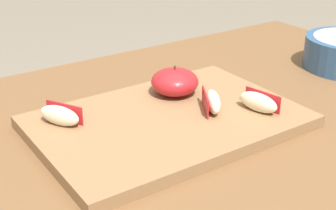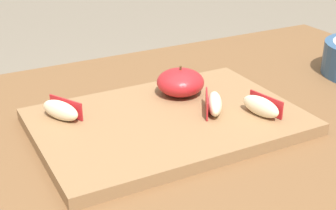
{
  "view_description": "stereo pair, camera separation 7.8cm",
  "coord_description": "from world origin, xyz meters",
  "px_view_note": "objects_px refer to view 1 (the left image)",
  "views": [
    {
      "loc": [
        -0.37,
        -0.57,
        1.14
      ],
      "look_at": [
        0.02,
        0.01,
        0.81
      ],
      "focal_mm": 51.62,
      "sensor_mm": 36.0,
      "label": 1
    },
    {
      "loc": [
        -0.31,
        -0.61,
        1.14
      ],
      "look_at": [
        0.02,
        0.01,
        0.81
      ],
      "focal_mm": 51.62,
      "sensor_mm": 36.0,
      "label": 2
    }
  ],
  "objects_px": {
    "apple_wedge_right": "(60,115)",
    "apple_wedge_left": "(259,102)",
    "apple_half_skin_up": "(175,82)",
    "cutting_board": "(168,122)",
    "apple_wedge_near_knife": "(212,102)"
  },
  "relations": [
    {
      "from": "apple_half_skin_up",
      "to": "apple_wedge_near_knife",
      "type": "height_order",
      "value": "apple_half_skin_up"
    },
    {
      "from": "cutting_board",
      "to": "apple_wedge_near_knife",
      "type": "xyz_separation_m",
      "value": [
        0.07,
        -0.02,
        0.03
      ]
    },
    {
      "from": "cutting_board",
      "to": "apple_wedge_right",
      "type": "height_order",
      "value": "apple_wedge_right"
    },
    {
      "from": "apple_half_skin_up",
      "to": "apple_wedge_left",
      "type": "bearing_deg",
      "value": -61.3
    },
    {
      "from": "apple_wedge_left",
      "to": "apple_wedge_near_knife",
      "type": "bearing_deg",
      "value": 144.58
    },
    {
      "from": "cutting_board",
      "to": "apple_wedge_right",
      "type": "relative_size",
      "value": 5.73
    },
    {
      "from": "apple_wedge_right",
      "to": "apple_wedge_left",
      "type": "bearing_deg",
      "value": -25.36
    },
    {
      "from": "cutting_board",
      "to": "apple_half_skin_up",
      "type": "xyz_separation_m",
      "value": [
        0.06,
        0.07,
        0.03
      ]
    },
    {
      "from": "apple_wedge_left",
      "to": "apple_half_skin_up",
      "type": "bearing_deg",
      "value": 118.7
    },
    {
      "from": "apple_wedge_right",
      "to": "apple_wedge_left",
      "type": "relative_size",
      "value": 0.99
    },
    {
      "from": "apple_wedge_near_knife",
      "to": "apple_wedge_left",
      "type": "relative_size",
      "value": 0.98
    },
    {
      "from": "apple_wedge_near_knife",
      "to": "apple_wedge_right",
      "type": "bearing_deg",
      "value": 157.73
    },
    {
      "from": "apple_wedge_right",
      "to": "apple_half_skin_up",
      "type": "bearing_deg",
      "value": -0.67
    },
    {
      "from": "cutting_board",
      "to": "apple_wedge_right",
      "type": "bearing_deg",
      "value": 155.52
    },
    {
      "from": "apple_wedge_near_knife",
      "to": "apple_wedge_left",
      "type": "distance_m",
      "value": 0.08
    }
  ]
}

